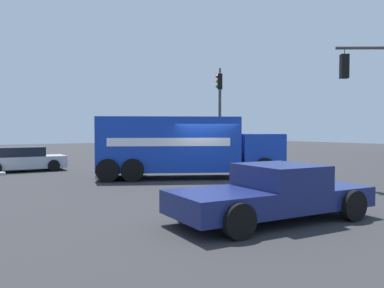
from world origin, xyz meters
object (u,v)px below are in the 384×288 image
delivery_truck (184,146)px  sedan_silver (22,160)px  traffic_light_secondary (220,103)px  pickup_navy (274,191)px

delivery_truck → sedan_silver: size_ratio=1.93×
traffic_light_secondary → pickup_navy: size_ratio=1.15×
traffic_light_secondary → sedan_silver: traffic_light_secondary is taller
delivery_truck → traffic_light_secondary: 9.16m
traffic_light_secondary → sedan_silver: size_ratio=1.40×
delivery_truck → sedan_silver: (-7.47, -5.51, -0.85)m
delivery_truck → traffic_light_secondary: (-5.66, 6.72, 2.56)m
sedan_silver → pickup_navy: bearing=9.0°
traffic_light_secondary → sedan_silver: 12.83m
delivery_truck → traffic_light_secondary: traffic_light_secondary is taller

